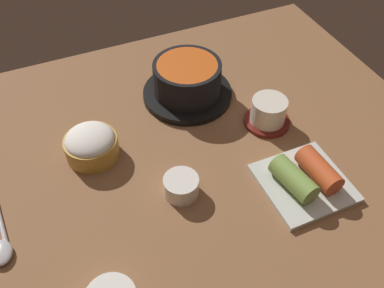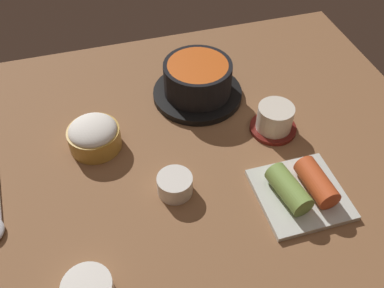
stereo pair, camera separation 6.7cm
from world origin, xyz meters
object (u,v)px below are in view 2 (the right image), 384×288
object	(u,v)px
banchan_cup_center	(175,184)
kimchi_plate	(302,189)
tea_cup_with_saucer	(274,119)
rice_bowl	(94,135)
stone_pot	(198,82)

from	to	relation	value
banchan_cup_center	kimchi_plate	size ratio (longest dim) A/B	0.42
kimchi_plate	tea_cup_with_saucer	bearing A→B (deg)	82.85
rice_bowl	tea_cup_with_saucer	distance (cm)	34.42
banchan_cup_center	kimchi_plate	distance (cm)	21.43
rice_bowl	kimchi_plate	bearing A→B (deg)	-34.06
kimchi_plate	banchan_cup_center	bearing A→B (deg)	160.95
rice_bowl	banchan_cup_center	size ratio (longest dim) A/B	1.60
stone_pot	kimchi_plate	world-z (taller)	stone_pot
stone_pot	tea_cup_with_saucer	size ratio (longest dim) A/B	2.06
stone_pot	banchan_cup_center	xyz separation A→B (cm)	(-10.98, -23.12, -1.98)
stone_pot	rice_bowl	world-z (taller)	stone_pot
rice_bowl	kimchi_plate	distance (cm)	38.60
tea_cup_with_saucer	banchan_cup_center	bearing A→B (deg)	-157.09
rice_bowl	banchan_cup_center	bearing A→B (deg)	-51.31
stone_pot	kimchi_plate	xyz separation A→B (cm)	(9.28, -30.11, -2.01)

